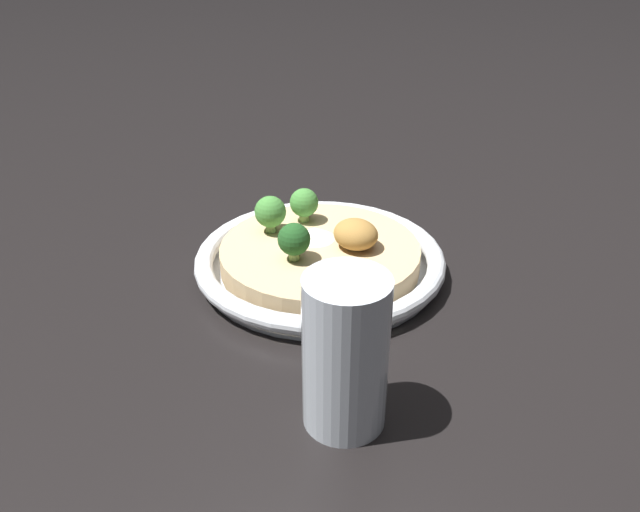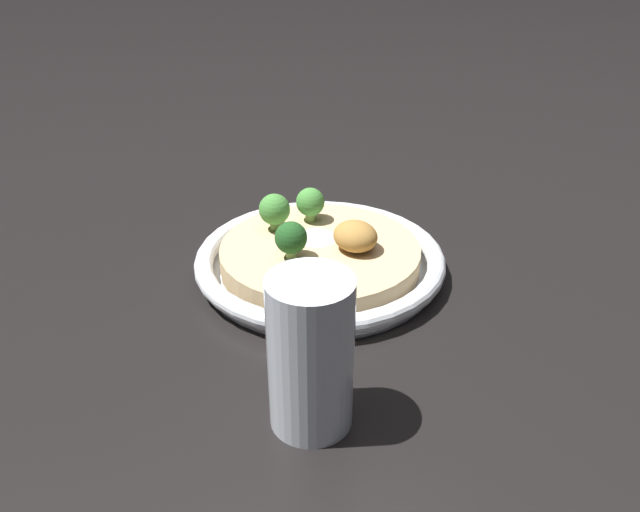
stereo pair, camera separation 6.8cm
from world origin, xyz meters
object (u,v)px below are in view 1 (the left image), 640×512
risotto_bowl (320,259)px  broccoli_back_right (270,212)px  drinking_glass (345,353)px  broccoli_front_right (304,203)px  broccoli_back (291,238)px

risotto_bowl → broccoli_back_right: bearing=10.5°
broccoli_back_right → drinking_glass: size_ratio=0.33×
risotto_bowl → broccoli_front_right: (0.05, -0.03, 0.04)m
broccoli_back → broccoli_front_right: 0.09m
risotto_bowl → drinking_glass: (-0.17, 0.16, 0.05)m
broccoli_back → risotto_bowl: bearing=-96.5°
broccoli_front_right → broccoli_back_right: bearing=78.8°
broccoli_back → drinking_glass: bearing=145.8°
risotto_bowl → broccoli_back: broccoli_back is taller
risotto_bowl → drinking_glass: drinking_glass is taller
broccoli_back_right → drinking_glass: (-0.23, 0.14, 0.01)m
broccoli_back_right → broccoli_front_right: broccoli_back_right is taller
broccoli_back → broccoli_front_right: broccoli_back is taller
broccoli_back_right → broccoli_front_right: bearing=-101.2°
broccoli_front_right → drinking_glass: size_ratio=0.31×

